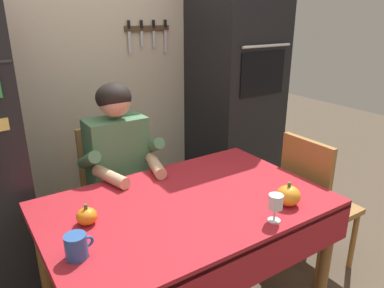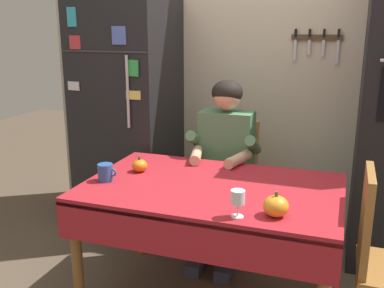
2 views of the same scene
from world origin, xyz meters
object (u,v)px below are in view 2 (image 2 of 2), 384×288
(coffee_mug, at_px, (106,172))
(pumpkin_large, at_px, (140,166))
(refrigerator, at_px, (129,116))
(dining_table, at_px, (211,200))
(seated_person, at_px, (224,156))
(wine_glass, at_px, (238,199))
(pumpkin_medium, at_px, (276,206))
(chair_right_side, at_px, (384,255))
(chair_behind_person, at_px, (230,178))

(coffee_mug, distance_m, pumpkin_large, 0.24)
(refrigerator, xyz_separation_m, dining_table, (0.95, -0.88, -0.24))
(seated_person, xyz_separation_m, wine_glass, (0.33, -0.95, 0.09))
(seated_person, height_order, coffee_mug, seated_person)
(pumpkin_large, height_order, pumpkin_medium, pumpkin_medium)
(seated_person, bearing_deg, chair_right_side, -33.36)
(seated_person, relative_size, wine_glass, 9.45)
(seated_person, bearing_deg, refrigerator, 161.96)
(seated_person, distance_m, pumpkin_large, 0.64)
(wine_glass, bearing_deg, coffee_mug, 164.04)
(chair_right_side, bearing_deg, refrigerator, 153.24)
(refrigerator, height_order, chair_behind_person, refrigerator)
(dining_table, distance_m, pumpkin_large, 0.50)
(dining_table, relative_size, seated_person, 1.12)
(chair_behind_person, xyz_separation_m, seated_person, (0.00, -0.19, 0.23))
(refrigerator, height_order, pumpkin_large, refrigerator)
(coffee_mug, xyz_separation_m, wine_glass, (0.82, -0.23, 0.04))
(chair_right_side, bearing_deg, coffee_mug, -177.64)
(refrigerator, distance_m, chair_behind_person, 0.95)
(chair_behind_person, bearing_deg, coffee_mug, -118.73)
(seated_person, bearing_deg, chair_behind_person, 90.00)
(refrigerator, distance_m, wine_glass, 1.71)
(pumpkin_large, bearing_deg, dining_table, -11.78)
(chair_behind_person, height_order, coffee_mug, chair_behind_person)
(dining_table, distance_m, seated_person, 0.62)
(pumpkin_medium, bearing_deg, chair_right_side, 24.14)
(pumpkin_large, relative_size, pumpkin_medium, 0.81)
(chair_right_side, xyz_separation_m, coffee_mug, (-1.49, -0.06, 0.28))
(seated_person, relative_size, coffee_mug, 11.01)
(chair_right_side, xyz_separation_m, wine_glass, (-0.67, -0.30, 0.32))
(refrigerator, bearing_deg, wine_glass, -46.10)
(refrigerator, distance_m, pumpkin_large, 0.92)
(dining_table, height_order, pumpkin_large, pumpkin_large)
(chair_right_side, height_order, coffee_mug, chair_right_side)
(coffee_mug, height_order, wine_glass, wine_glass)
(refrigerator, xyz_separation_m, pumpkin_large, (0.47, -0.78, -0.12))
(seated_person, distance_m, chair_right_side, 1.21)
(dining_table, height_order, chair_behind_person, chair_behind_person)
(refrigerator, relative_size, chair_right_side, 1.94)
(chair_right_side, bearing_deg, seated_person, 146.64)
(pumpkin_large, bearing_deg, wine_glass, -32.09)
(dining_table, xyz_separation_m, pumpkin_medium, (0.40, -0.28, 0.13))
(chair_right_side, xyz_separation_m, pumpkin_large, (-1.38, 0.15, 0.27))
(chair_behind_person, distance_m, wine_glass, 1.23)
(chair_behind_person, xyz_separation_m, wine_glass, (0.33, -1.14, 0.32))
(dining_table, bearing_deg, wine_glass, -56.06)
(seated_person, xyz_separation_m, coffee_mug, (-0.50, -0.72, 0.05))
(refrigerator, height_order, coffee_mug, refrigerator)
(dining_table, relative_size, chair_behind_person, 1.51)
(seated_person, distance_m, coffee_mug, 0.87)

